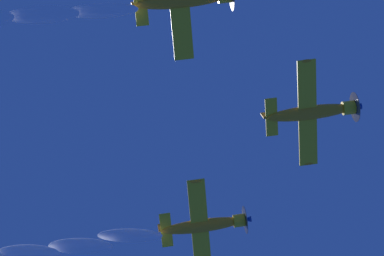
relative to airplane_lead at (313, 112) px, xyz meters
The scene contains 3 objects.
airplane_lead is the anchor object (origin of this frame).
airplane_left_wingman 15.02m from the airplane_lead, 105.64° to the left, with size 8.81×9.56×3.02m.
airplane_right_wingman 15.21m from the airplane_lead, 161.92° to the right, with size 8.80×9.56×3.08m.
Camera 1 is at (-13.56, -20.31, 2.16)m, focal length 64.66 mm.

